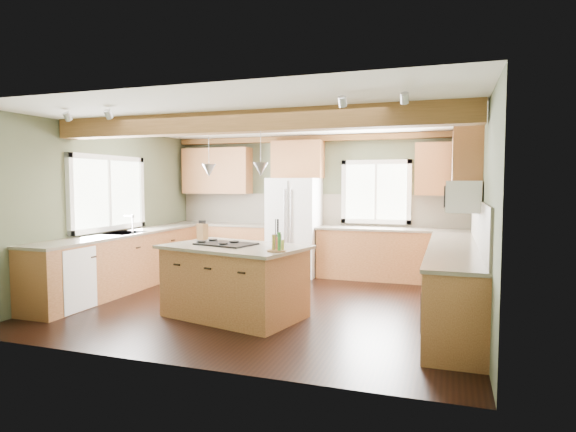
% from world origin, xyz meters
% --- Properties ---
extents(floor, '(5.60, 5.60, 0.00)m').
position_xyz_m(floor, '(0.00, 0.00, 0.00)').
color(floor, black).
rests_on(floor, ground).
extents(ceiling, '(5.60, 5.60, 0.00)m').
position_xyz_m(ceiling, '(0.00, 0.00, 2.60)').
color(ceiling, silver).
rests_on(ceiling, wall_back).
extents(wall_back, '(5.60, 0.00, 5.60)m').
position_xyz_m(wall_back, '(0.00, 2.50, 1.30)').
color(wall_back, '#4A5039').
rests_on(wall_back, ground).
extents(wall_left, '(0.00, 5.00, 5.00)m').
position_xyz_m(wall_left, '(-2.80, 0.00, 1.30)').
color(wall_left, '#4A5039').
rests_on(wall_left, ground).
extents(wall_right, '(0.00, 5.00, 5.00)m').
position_xyz_m(wall_right, '(2.80, 0.00, 1.30)').
color(wall_right, '#4A5039').
rests_on(wall_right, ground).
extents(ceiling_beam, '(5.55, 0.26, 0.26)m').
position_xyz_m(ceiling_beam, '(0.00, -0.80, 2.47)').
color(ceiling_beam, brown).
rests_on(ceiling_beam, ceiling).
extents(soffit_trim, '(5.55, 0.20, 0.10)m').
position_xyz_m(soffit_trim, '(0.00, 2.40, 2.54)').
color(soffit_trim, brown).
rests_on(soffit_trim, ceiling).
extents(backsplash_back, '(5.58, 0.03, 0.58)m').
position_xyz_m(backsplash_back, '(0.00, 2.48, 1.21)').
color(backsplash_back, brown).
rests_on(backsplash_back, wall_back).
extents(backsplash_right, '(0.03, 3.70, 0.58)m').
position_xyz_m(backsplash_right, '(2.78, 0.05, 1.21)').
color(backsplash_right, brown).
rests_on(backsplash_right, wall_right).
extents(base_cab_back_left, '(2.02, 0.60, 0.88)m').
position_xyz_m(base_cab_back_left, '(-1.79, 2.20, 0.44)').
color(base_cab_back_left, brown).
rests_on(base_cab_back_left, floor).
extents(counter_back_left, '(2.06, 0.64, 0.04)m').
position_xyz_m(counter_back_left, '(-1.79, 2.20, 0.90)').
color(counter_back_left, '#50473A').
rests_on(counter_back_left, base_cab_back_left).
extents(base_cab_back_right, '(2.62, 0.60, 0.88)m').
position_xyz_m(base_cab_back_right, '(1.49, 2.20, 0.44)').
color(base_cab_back_right, brown).
rests_on(base_cab_back_right, floor).
extents(counter_back_right, '(2.66, 0.64, 0.04)m').
position_xyz_m(counter_back_right, '(1.49, 2.20, 0.90)').
color(counter_back_right, '#50473A').
rests_on(counter_back_right, base_cab_back_right).
extents(base_cab_left, '(0.60, 3.70, 0.88)m').
position_xyz_m(base_cab_left, '(-2.50, 0.05, 0.44)').
color(base_cab_left, brown).
rests_on(base_cab_left, floor).
extents(counter_left, '(0.64, 3.74, 0.04)m').
position_xyz_m(counter_left, '(-2.50, 0.05, 0.90)').
color(counter_left, '#50473A').
rests_on(counter_left, base_cab_left).
extents(base_cab_right, '(0.60, 3.70, 0.88)m').
position_xyz_m(base_cab_right, '(2.50, 0.05, 0.44)').
color(base_cab_right, brown).
rests_on(base_cab_right, floor).
extents(counter_right, '(0.64, 3.74, 0.04)m').
position_xyz_m(counter_right, '(2.50, 0.05, 0.90)').
color(counter_right, '#50473A').
rests_on(counter_right, base_cab_right).
extents(upper_cab_back_left, '(1.40, 0.35, 0.90)m').
position_xyz_m(upper_cab_back_left, '(-1.99, 2.33, 1.95)').
color(upper_cab_back_left, brown).
rests_on(upper_cab_back_left, wall_back).
extents(upper_cab_over_fridge, '(0.96, 0.35, 0.70)m').
position_xyz_m(upper_cab_over_fridge, '(-0.30, 2.33, 2.15)').
color(upper_cab_over_fridge, brown).
rests_on(upper_cab_over_fridge, wall_back).
extents(upper_cab_right, '(0.35, 2.20, 0.90)m').
position_xyz_m(upper_cab_right, '(2.62, 0.90, 1.95)').
color(upper_cab_right, brown).
rests_on(upper_cab_right, wall_right).
extents(upper_cab_back_corner, '(0.90, 0.35, 0.90)m').
position_xyz_m(upper_cab_back_corner, '(2.30, 2.33, 1.95)').
color(upper_cab_back_corner, brown).
rests_on(upper_cab_back_corner, wall_back).
extents(window_left, '(0.04, 1.60, 1.05)m').
position_xyz_m(window_left, '(-2.78, 0.05, 1.55)').
color(window_left, white).
rests_on(window_left, wall_left).
extents(window_back, '(1.10, 0.04, 1.00)m').
position_xyz_m(window_back, '(1.15, 2.48, 1.55)').
color(window_back, white).
rests_on(window_back, wall_back).
extents(sink, '(0.50, 0.65, 0.03)m').
position_xyz_m(sink, '(-2.50, 0.05, 0.91)').
color(sink, '#262628').
rests_on(sink, counter_left).
extents(faucet, '(0.02, 0.02, 0.28)m').
position_xyz_m(faucet, '(-2.32, 0.05, 1.05)').
color(faucet, '#B2B2B7').
rests_on(faucet, sink).
extents(dishwasher, '(0.60, 0.60, 0.84)m').
position_xyz_m(dishwasher, '(-2.49, -1.25, 0.43)').
color(dishwasher, white).
rests_on(dishwasher, floor).
extents(oven, '(0.60, 0.72, 0.84)m').
position_xyz_m(oven, '(2.49, -1.25, 0.43)').
color(oven, white).
rests_on(oven, floor).
extents(microwave, '(0.40, 0.70, 0.38)m').
position_xyz_m(microwave, '(2.58, -0.05, 1.55)').
color(microwave, white).
rests_on(microwave, wall_right).
extents(pendant_left, '(0.18, 0.18, 0.16)m').
position_xyz_m(pendant_left, '(-0.56, -0.70, 1.88)').
color(pendant_left, '#B2B2B7').
rests_on(pendant_left, ceiling).
extents(pendant_right, '(0.18, 0.18, 0.16)m').
position_xyz_m(pendant_right, '(0.24, -0.90, 1.88)').
color(pendant_right, '#B2B2B7').
rests_on(pendant_right, ceiling).
extents(refrigerator, '(0.90, 0.74, 1.80)m').
position_xyz_m(refrigerator, '(-0.30, 2.12, 0.90)').
color(refrigerator, white).
rests_on(refrigerator, floor).
extents(island, '(1.85, 1.37, 0.88)m').
position_xyz_m(island, '(-0.16, -0.80, 0.44)').
color(island, brown).
rests_on(island, floor).
extents(island_top, '(1.98, 1.50, 0.04)m').
position_xyz_m(island_top, '(-0.16, -0.80, 0.90)').
color(island_top, '#50473A').
rests_on(island_top, island).
extents(cooktop, '(0.81, 0.63, 0.02)m').
position_xyz_m(cooktop, '(-0.29, -0.77, 0.93)').
color(cooktop, black).
rests_on(cooktop, island_top).
extents(knife_block, '(0.16, 0.14, 0.22)m').
position_xyz_m(knife_block, '(-0.85, -0.37, 1.03)').
color(knife_block, brown).
rests_on(knife_block, island_top).
extents(utensil_crock, '(0.12, 0.12, 0.16)m').
position_xyz_m(utensil_crock, '(0.41, -0.78, 1.00)').
color(utensil_crock, '#474039').
rests_on(utensil_crock, island_top).
extents(bottle_tray, '(0.31, 0.31, 0.21)m').
position_xyz_m(bottle_tray, '(0.53, -1.12, 1.03)').
color(bottle_tray, brown).
rests_on(bottle_tray, island_top).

